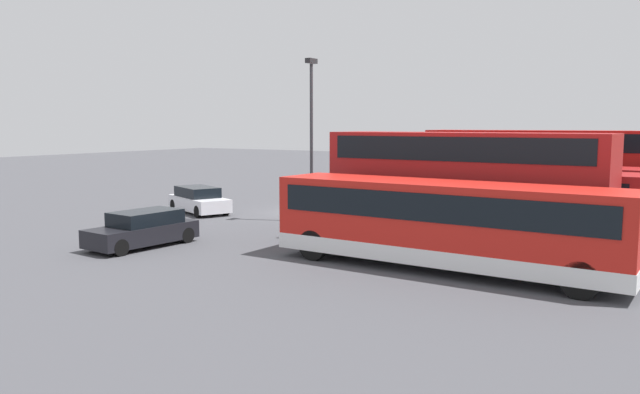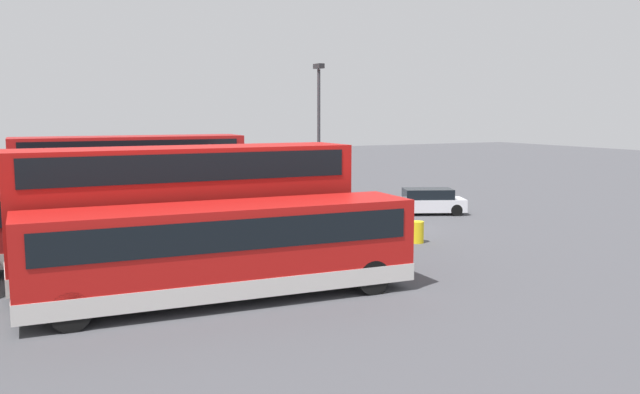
{
  "view_description": "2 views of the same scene",
  "coord_description": "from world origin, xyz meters",
  "px_view_note": "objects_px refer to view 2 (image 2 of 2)",
  "views": [
    {
      "loc": [
        28.39,
        18.66,
        4.85
      ],
      "look_at": [
        0.89,
        2.02,
        1.08
      ],
      "focal_mm": 34.68,
      "sensor_mm": 36.0,
      "label": 1
    },
    {
      "loc": [
        -27.74,
        17.45,
        5.73
      ],
      "look_at": [
        1.91,
        2.5,
        1.48
      ],
      "focal_mm": 37.62,
      "sensor_mm": 36.0,
      "label": 2
    }
  ],
  "objects_px": {
    "bus_single_deck_sixth": "(106,189)",
    "car_small_green": "(425,202)",
    "bus_single_deck_third": "(149,218)",
    "bus_double_decker_fifth": "(131,180)",
    "bus_double_decker_second": "(186,209)",
    "lamp_post_tall": "(319,132)",
    "bus_single_deck_near_end": "(224,249)",
    "waste_bin_yellow": "(417,232)",
    "bus_single_deck_fourth": "(133,206)",
    "car_hatchback_silver": "(289,190)"
  },
  "relations": [
    {
      "from": "bus_single_deck_sixth",
      "to": "car_small_green",
      "type": "relative_size",
      "value": 2.49
    },
    {
      "from": "bus_single_deck_third",
      "to": "bus_double_decker_fifth",
      "type": "relative_size",
      "value": 1.11
    },
    {
      "from": "bus_double_decker_second",
      "to": "bus_single_deck_third",
      "type": "xyz_separation_m",
      "value": [
        3.83,
        0.45,
        -0.83
      ]
    },
    {
      "from": "bus_single_deck_third",
      "to": "bus_single_deck_sixth",
      "type": "distance_m",
      "value": 10.74
    },
    {
      "from": "bus_single_deck_third",
      "to": "lamp_post_tall",
      "type": "distance_m",
      "value": 10.75
    },
    {
      "from": "bus_single_deck_near_end",
      "to": "bus_single_deck_sixth",
      "type": "relative_size",
      "value": 1.0
    },
    {
      "from": "bus_single_deck_near_end",
      "to": "bus_single_deck_sixth",
      "type": "xyz_separation_m",
      "value": [
        17.69,
        0.61,
        0.0
      ]
    },
    {
      "from": "car_small_green",
      "to": "waste_bin_yellow",
      "type": "relative_size",
      "value": 5.07
    },
    {
      "from": "bus_single_deck_near_end",
      "to": "bus_double_decker_second",
      "type": "height_order",
      "value": "bus_double_decker_second"
    },
    {
      "from": "bus_double_decker_second",
      "to": "bus_single_deck_third",
      "type": "distance_m",
      "value": 3.95
    },
    {
      "from": "bus_single_deck_fourth",
      "to": "waste_bin_yellow",
      "type": "xyz_separation_m",
      "value": [
        -5.66,
        -11.09,
        -1.15
      ]
    },
    {
      "from": "lamp_post_tall",
      "to": "waste_bin_yellow",
      "type": "distance_m",
      "value": 7.64
    },
    {
      "from": "bus_single_deck_sixth",
      "to": "car_small_green",
      "type": "distance_m",
      "value": 17.45
    },
    {
      "from": "car_hatchback_silver",
      "to": "lamp_post_tall",
      "type": "xyz_separation_m",
      "value": [
        -8.96,
        2.34,
        4.01
      ]
    },
    {
      "from": "bus_single_deck_third",
      "to": "car_small_green",
      "type": "distance_m",
      "value": 17.13
    },
    {
      "from": "waste_bin_yellow",
      "to": "bus_single_deck_third",
      "type": "bearing_deg",
      "value": 79.79
    },
    {
      "from": "bus_single_deck_third",
      "to": "car_hatchback_silver",
      "type": "distance_m",
      "value": 17.61
    },
    {
      "from": "bus_double_decker_second",
      "to": "bus_single_deck_sixth",
      "type": "distance_m",
      "value": 14.6
    },
    {
      "from": "bus_double_decker_second",
      "to": "car_hatchback_silver",
      "type": "relative_size",
      "value": 2.5
    },
    {
      "from": "car_small_green",
      "to": "waste_bin_yellow",
      "type": "distance_m",
      "value": 8.51
    },
    {
      "from": "bus_single_deck_third",
      "to": "car_small_green",
      "type": "height_order",
      "value": "bus_single_deck_third"
    },
    {
      "from": "car_hatchback_silver",
      "to": "car_small_green",
      "type": "relative_size",
      "value": 0.95
    },
    {
      "from": "bus_single_deck_third",
      "to": "waste_bin_yellow",
      "type": "xyz_separation_m",
      "value": [
        -2.02,
        -11.21,
        -1.15
      ]
    },
    {
      "from": "bus_double_decker_fifth",
      "to": "waste_bin_yellow",
      "type": "relative_size",
      "value": 11.48
    },
    {
      "from": "bus_single_deck_fourth",
      "to": "waste_bin_yellow",
      "type": "height_order",
      "value": "bus_single_deck_fourth"
    },
    {
      "from": "car_hatchback_silver",
      "to": "lamp_post_tall",
      "type": "bearing_deg",
      "value": 165.38
    },
    {
      "from": "bus_double_decker_second",
      "to": "car_small_green",
      "type": "distance_m",
      "value": 18.21
    },
    {
      "from": "bus_single_deck_third",
      "to": "waste_bin_yellow",
      "type": "distance_m",
      "value": 11.44
    },
    {
      "from": "bus_single_deck_third",
      "to": "car_hatchback_silver",
      "type": "xyz_separation_m",
      "value": [
        13.05,
        -11.79,
        -0.92
      ]
    },
    {
      "from": "car_hatchback_silver",
      "to": "car_small_green",
      "type": "height_order",
      "value": "same"
    },
    {
      "from": "bus_double_decker_fifth",
      "to": "bus_single_deck_sixth",
      "type": "relative_size",
      "value": 0.91
    },
    {
      "from": "bus_single_deck_fourth",
      "to": "bus_single_deck_third",
      "type": "bearing_deg",
      "value": 178.14
    },
    {
      "from": "bus_double_decker_fifth",
      "to": "car_hatchback_silver",
      "type": "height_order",
      "value": "bus_double_decker_fifth"
    },
    {
      "from": "car_small_green",
      "to": "bus_double_decker_fifth",
      "type": "bearing_deg",
      "value": 81.68
    },
    {
      "from": "bus_single_deck_near_end",
      "to": "bus_double_decker_fifth",
      "type": "relative_size",
      "value": 1.09
    },
    {
      "from": "bus_single_deck_near_end",
      "to": "bus_single_deck_third",
      "type": "distance_m",
      "value": 6.99
    },
    {
      "from": "bus_single_deck_near_end",
      "to": "bus_double_decker_second",
      "type": "relative_size",
      "value": 1.04
    },
    {
      "from": "bus_single_deck_sixth",
      "to": "bus_single_deck_third",
      "type": "bearing_deg",
      "value": 179.4
    },
    {
      "from": "bus_single_deck_near_end",
      "to": "bus_double_decker_fifth",
      "type": "xyz_separation_m",
      "value": [
        13.94,
        0.01,
        0.82
      ]
    },
    {
      "from": "bus_single_deck_sixth",
      "to": "waste_bin_yellow",
      "type": "bearing_deg",
      "value": -138.99
    },
    {
      "from": "bus_single_deck_sixth",
      "to": "bus_double_decker_second",
      "type": "bearing_deg",
      "value": -178.67
    },
    {
      "from": "bus_double_decker_second",
      "to": "bus_single_deck_third",
      "type": "relative_size",
      "value": 0.95
    },
    {
      "from": "car_small_green",
      "to": "bus_single_deck_third",
      "type": "bearing_deg",
      "value": 105.9
    },
    {
      "from": "bus_single_deck_third",
      "to": "waste_bin_yellow",
      "type": "bearing_deg",
      "value": -100.21
    },
    {
      "from": "bus_double_decker_fifth",
      "to": "lamp_post_tall",
      "type": "height_order",
      "value": "lamp_post_tall"
    },
    {
      "from": "bus_single_deck_third",
      "to": "bus_single_deck_fourth",
      "type": "distance_m",
      "value": 3.65
    },
    {
      "from": "bus_double_decker_second",
      "to": "bus_single_deck_sixth",
      "type": "height_order",
      "value": "bus_double_decker_second"
    },
    {
      "from": "car_small_green",
      "to": "waste_bin_yellow",
      "type": "height_order",
      "value": "car_small_green"
    },
    {
      "from": "bus_double_decker_fifth",
      "to": "bus_single_deck_sixth",
      "type": "height_order",
      "value": "bus_double_decker_fifth"
    },
    {
      "from": "bus_single_deck_third",
      "to": "car_hatchback_silver",
      "type": "bearing_deg",
      "value": -42.1
    }
  ]
}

